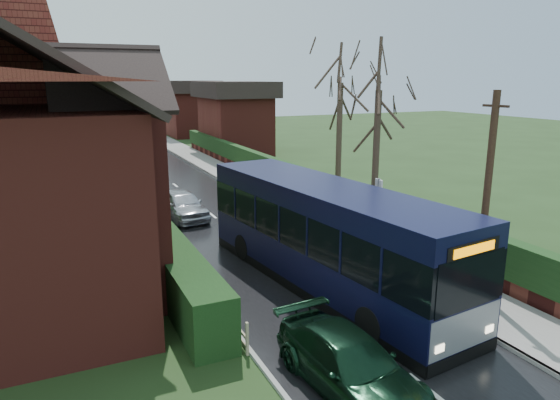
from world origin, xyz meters
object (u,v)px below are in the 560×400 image
car_silver (182,204)px  bus_stop_sign (378,206)px  telegraph_pole (487,197)px  car_green (350,364)px  bus (326,237)px

car_silver → bus_stop_sign: 10.29m
car_silver → telegraph_pole: telegraph_pole is taller
car_green → bus_stop_sign: (5.60, 6.87, 1.42)m
car_silver → car_green: (-0.10, -15.46, -0.08)m
car_silver → telegraph_pole: size_ratio=0.65×
bus → car_silver: (-2.30, 10.19, -0.99)m
telegraph_pole → car_green: bearing=-168.5°
car_green → telegraph_pole: telegraph_pole is taller
bus_stop_sign → telegraph_pole: (0.80, -4.39, 1.22)m
car_green → bus_stop_sign: size_ratio=1.41×
bus → bus_stop_sign: bearing=20.0°
car_green → car_silver: bearing=85.3°
car_silver → bus_stop_sign: bearing=-62.5°
car_green → bus: bearing=61.2°
car_silver → car_green: 15.46m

